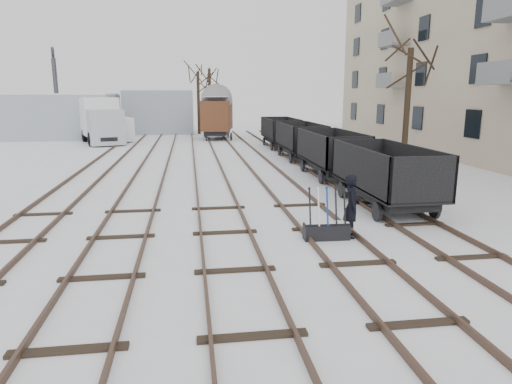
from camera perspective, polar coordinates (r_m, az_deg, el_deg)
ground at (r=10.83m, az=-2.63°, el=-9.90°), size 120.00×120.00×0.00m
tracks at (r=24.02m, az=-5.90°, el=2.54°), size 13.90×52.00×0.16m
shed_left at (r=47.58m, az=-23.24°, el=8.77°), size 10.00×8.00×4.10m
shed_right at (r=50.12m, az=-11.96°, el=9.84°), size 7.00×6.00×4.50m
ground_frame at (r=13.17m, az=8.79°, el=-4.67°), size 1.31×0.47×1.49m
worker at (r=13.33m, az=11.84°, el=-1.76°), size 0.59×0.76×1.84m
freight_wagon_a at (r=17.18m, az=15.77°, el=0.94°), size 2.20×5.49×2.24m
freight_wagon_b at (r=23.08m, az=9.36°, el=4.02°), size 2.20×5.49×2.24m
freight_wagon_c at (r=29.20m, az=5.57°, el=5.81°), size 2.20×5.49×2.24m
freight_wagon_d at (r=35.41m, az=3.09°, el=6.96°), size 2.20×5.49×2.24m
box_van_wagon at (r=42.25m, az=-4.87°, el=9.65°), size 3.48×5.40×3.83m
lorry at (r=41.30m, az=-18.98°, el=8.57°), size 4.41×8.65×3.76m
panel_van at (r=42.20m, az=-17.11°, el=7.58°), size 3.64×5.11×2.07m
crane at (r=45.35m, az=-23.40°, el=8.72°), size 1.95×4.79×8.03m
tree_near at (r=24.68m, az=18.32°, el=9.43°), size 0.30×0.30×6.29m
tree_far_left at (r=47.92m, az=-7.20°, el=10.98°), size 0.30×0.30×6.28m
tree_far_right at (r=49.86m, az=-5.78°, el=11.27°), size 0.30×0.30×6.66m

